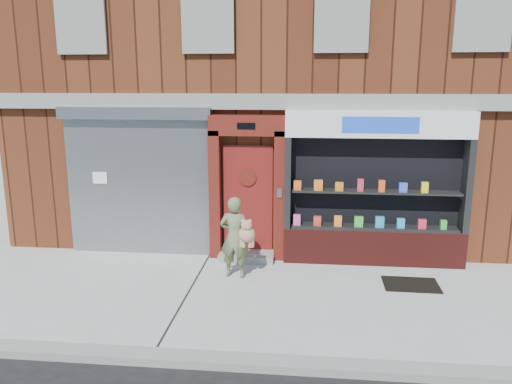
# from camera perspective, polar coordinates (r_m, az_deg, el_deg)

# --- Properties ---
(ground) EXTENTS (80.00, 80.00, 0.00)m
(ground) POSITION_cam_1_polar(r_m,az_deg,el_deg) (8.56, 2.61, -11.86)
(ground) COLOR #9E9E99
(ground) RESTS_ON ground
(curb) EXTENTS (60.00, 0.30, 0.12)m
(curb) POSITION_cam_1_polar(r_m,az_deg,el_deg) (6.63, 1.48, -19.04)
(curb) COLOR gray
(curb) RESTS_ON ground
(building) EXTENTS (12.00, 8.16, 8.00)m
(building) POSITION_cam_1_polar(r_m,az_deg,el_deg) (13.79, 4.28, 14.44)
(building) COLOR #4A1F11
(building) RESTS_ON ground
(shutter_bay) EXTENTS (3.10, 0.30, 3.04)m
(shutter_bay) POSITION_cam_1_polar(r_m,az_deg,el_deg) (10.45, -13.31, 2.20)
(shutter_bay) COLOR gray
(shutter_bay) RESTS_ON ground
(red_door_bay) EXTENTS (1.52, 0.58, 2.90)m
(red_door_bay) POSITION_cam_1_polar(r_m,az_deg,el_deg) (9.93, -1.00, 0.48)
(red_door_bay) COLOR #49110C
(red_door_bay) RESTS_ON ground
(pharmacy_bay) EXTENTS (3.50, 0.41, 3.00)m
(pharmacy_bay) POSITION_cam_1_polar(r_m,az_deg,el_deg) (9.93, 13.43, -0.38)
(pharmacy_bay) COLOR #521613
(pharmacy_bay) RESTS_ON ground
(woman) EXTENTS (0.68, 0.46, 1.51)m
(woman) POSITION_cam_1_polar(r_m,az_deg,el_deg) (9.11, -2.31, -5.11)
(woman) COLOR #636E48
(woman) RESTS_ON ground
(doormat) EXTENTS (0.97, 0.69, 0.02)m
(doormat) POSITION_cam_1_polar(r_m,az_deg,el_deg) (9.40, 17.28, -10.05)
(doormat) COLOR black
(doormat) RESTS_ON ground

